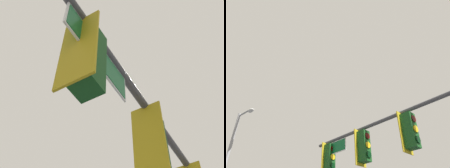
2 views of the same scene
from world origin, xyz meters
The scene contains 1 object.
signal_pole_near centered at (-4.85, -8.36, 3.98)m, with size 6.90×0.66×5.58m.
Camera 2 is at (-8.37, -2.43, 1.66)m, focal length 35.00 mm.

